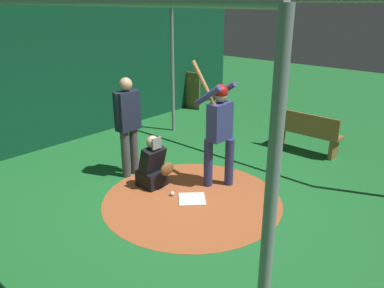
{
  "coord_description": "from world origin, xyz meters",
  "views": [
    {
      "loc": [
        3.61,
        -4.08,
        3.0
      ],
      "look_at": [
        0.0,
        0.0,
        0.95
      ],
      "focal_mm": 36.02,
      "sensor_mm": 36.0,
      "label": 1
    }
  ],
  "objects": [
    {
      "name": "baseball_0",
      "position": [
        -0.32,
        -0.12,
        0.04
      ],
      "size": [
        0.07,
        0.07,
        0.07
      ],
      "primitive_type": "sphere",
      "color": "white",
      "rests_on": "dirt_circle"
    },
    {
      "name": "bat_rack",
      "position": [
        -3.72,
        4.15,
        0.49
      ],
      "size": [
        0.7,
        0.2,
        1.05
      ],
      "color": "olive",
      "rests_on": "ground"
    },
    {
      "name": "ground_plane",
      "position": [
        0.0,
        0.0,
        0.0
      ],
      "size": [
        27.75,
        27.75,
        0.0
      ],
      "primitive_type": "plane",
      "color": "#1E6B2D"
    },
    {
      "name": "catcher",
      "position": [
        -0.81,
        -0.07,
        0.35
      ],
      "size": [
        0.58,
        0.4,
        0.91
      ],
      "color": "black",
      "rests_on": "ground"
    },
    {
      "name": "umpire",
      "position": [
        -1.46,
        -0.03,
        1.0
      ],
      "size": [
        0.22,
        0.49,
        1.78
      ],
      "color": "#4C4C51",
      "rests_on": "ground"
    },
    {
      "name": "cage_frame",
      "position": [
        0.0,
        0.0,
        2.1
      ],
      "size": [
        5.39,
        4.71,
        3.02
      ],
      "color": "gray",
      "rests_on": "ground"
    },
    {
      "name": "bench",
      "position": [
        0.38,
        3.12,
        0.43
      ],
      "size": [
        1.43,
        0.36,
        0.85
      ],
      "color": "olive",
      "rests_on": "ground"
    },
    {
      "name": "dirt_circle",
      "position": [
        0.0,
        0.0,
        0.0
      ],
      "size": [
        2.85,
        2.85,
        0.01
      ],
      "primitive_type": "cylinder",
      "color": "#AD562D",
      "rests_on": "ground"
    },
    {
      "name": "batter",
      "position": [
        -0.02,
        0.69,
        1.07
      ],
      "size": [
        0.68,
        0.49,
        2.1
      ],
      "color": "navy",
      "rests_on": "ground"
    },
    {
      "name": "home_plate",
      "position": [
        0.0,
        0.0,
        0.01
      ],
      "size": [
        0.59,
        0.59,
        0.01
      ],
      "primitive_type": "cube",
      "rotation": [
        0.0,
        0.0,
        0.79
      ],
      "color": "white",
      "rests_on": "dirt_circle"
    },
    {
      "name": "back_wall",
      "position": [
        -3.97,
        0.0,
        1.75
      ],
      "size": [
        0.23,
        11.75,
        3.47
      ],
      "color": "#0F472D",
      "rests_on": "ground"
    }
  ]
}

